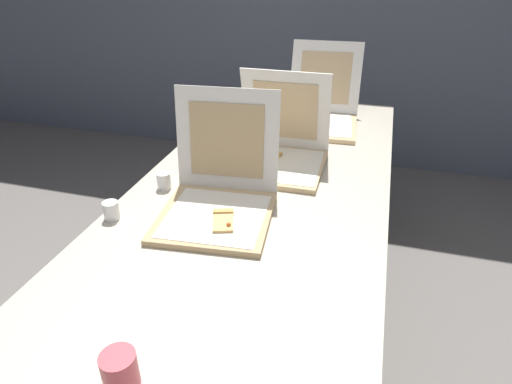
% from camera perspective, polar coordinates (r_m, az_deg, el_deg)
% --- Properties ---
extents(table, '(1.00, 2.33, 0.75)m').
position_cam_1_polar(table, '(1.81, 0.92, -0.14)').
color(table, '#BCB29E').
rests_on(table, ground).
extents(pizza_box_front, '(0.43, 0.47, 0.41)m').
position_cam_1_polar(pizza_box_front, '(1.57, -4.94, -0.93)').
color(pizza_box_front, tan).
rests_on(pizza_box_front, table).
extents(pizza_box_middle, '(0.39, 0.40, 0.40)m').
position_cam_1_polar(pizza_box_middle, '(1.92, 3.03, 5.01)').
color(pizza_box_middle, tan).
rests_on(pizza_box_middle, table).
extents(pizza_box_back, '(0.42, 0.55, 0.39)m').
position_cam_1_polar(pizza_box_back, '(2.42, 8.31, 9.93)').
color(pizza_box_back, tan).
rests_on(pizza_box_back, table).
extents(cup_white_near_center, '(0.05, 0.05, 0.07)m').
position_cam_1_polar(cup_white_near_center, '(1.78, -11.86, 1.45)').
color(cup_white_near_center, white).
rests_on(cup_white_near_center, table).
extents(cup_white_near_left, '(0.05, 0.05, 0.07)m').
position_cam_1_polar(cup_white_near_left, '(1.63, -18.26, -2.29)').
color(cup_white_near_left, white).
rests_on(cup_white_near_left, table).
extents(cup_printed_front, '(0.08, 0.08, 0.09)m').
position_cam_1_polar(cup_printed_front, '(1.07, -17.21, -21.29)').
color(cup_printed_front, '#D14C56').
rests_on(cup_printed_front, table).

